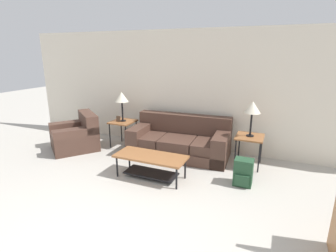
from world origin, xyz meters
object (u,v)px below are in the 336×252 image
object	(u,v)px
couch	(180,142)
table_lamp_left	(122,98)
side_table_right	(250,139)
coffee_table	(151,161)
backpack	(243,173)
side_table_left	(123,124)
table_lamp_right	(252,108)
armchair	(76,136)

from	to	relation	value
couch	table_lamp_left	size ratio (longest dim) A/B	3.14
table_lamp_left	side_table_right	bearing A→B (deg)	0.00
coffee_table	backpack	bearing A→B (deg)	13.52
side_table_left	table_lamp_left	xyz separation A→B (m)	(0.00, -0.00, 0.60)
side_table_left	backpack	xyz separation A→B (m)	(2.83, -0.83, -0.32)
side_table_right	table_lamp_right	xyz separation A→B (m)	(0.00, -0.00, 0.60)
side_table_left	backpack	world-z (taller)	side_table_left
couch	side_table_right	bearing A→B (deg)	-0.20
side_table_right	couch	bearing A→B (deg)	179.80
armchair	couch	bearing A→B (deg)	14.12
couch	table_lamp_right	size ratio (longest dim) A/B	3.14
couch	table_lamp_left	bearing A→B (deg)	-179.80
side_table_left	table_lamp_right	size ratio (longest dim) A/B	0.90
side_table_left	table_lamp_left	bearing A→B (deg)	-71.57
table_lamp_left	table_lamp_right	xyz separation A→B (m)	(2.81, 0.00, 0.00)
coffee_table	table_lamp_left	distance (m)	1.96
couch	armchair	bearing A→B (deg)	-165.88
coffee_table	table_lamp_left	bearing A→B (deg)	137.81
side_table_left	table_lamp_right	bearing A→B (deg)	-0.00
armchair	backpack	world-z (taller)	armchair
table_lamp_right	backpack	distance (m)	1.24
couch	table_lamp_right	distance (m)	1.64
armchair	side_table_left	world-z (taller)	armchair
side_table_right	backpack	world-z (taller)	side_table_right
coffee_table	side_table_right	bearing A→B (deg)	38.54
table_lamp_left	armchair	bearing A→B (deg)	-147.29
armchair	side_table_left	bearing A→B (deg)	32.71
side_table_left	backpack	size ratio (longest dim) A/B	1.33
coffee_table	table_lamp_right	bearing A→B (deg)	38.54
coffee_table	side_table_left	size ratio (longest dim) A/B	2.07
side_table_left	side_table_right	distance (m)	2.81
couch	table_lamp_left	world-z (taller)	table_lamp_left
armchair	side_table_left	size ratio (longest dim) A/B	2.19
couch	table_lamp_left	xyz separation A→B (m)	(-1.40, -0.00, 0.85)
coffee_table	table_lamp_left	xyz separation A→B (m)	(-1.31, 1.19, 0.83)
couch	side_table_left	size ratio (longest dim) A/B	3.51
armchair	side_table_left	distance (m)	1.09
couch	backpack	bearing A→B (deg)	-30.22
side_table_left	coffee_table	bearing A→B (deg)	-42.19
armchair	backpack	xyz separation A→B (m)	(3.72, -0.25, -0.06)
armchair	backpack	bearing A→B (deg)	-3.92
armchair	table_lamp_right	xyz separation A→B (m)	(3.70, 0.57, 0.86)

